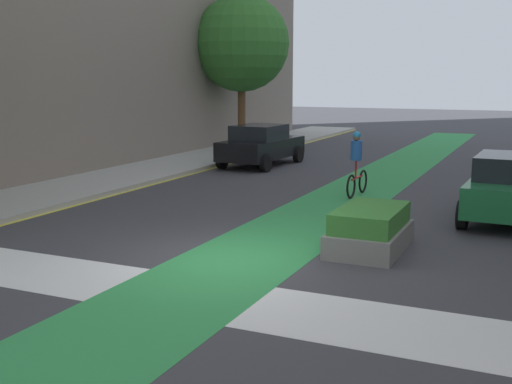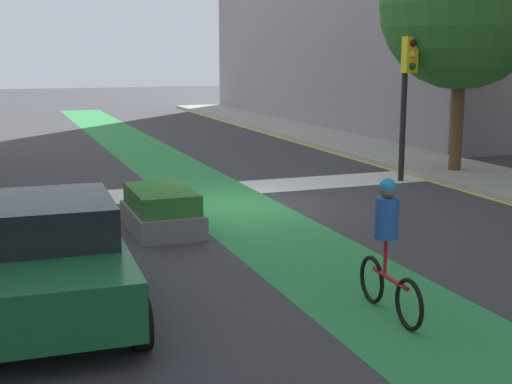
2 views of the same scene
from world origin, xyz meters
name	(u,v)px [view 1 (image 1 of 2)]	position (x,y,z in m)	size (l,w,h in m)	color
ground_plane	(228,260)	(0.00, 0.00, 0.00)	(120.00, 120.00, 0.00)	#38383D
bike_lane_paint	(239,261)	(0.22, 0.00, 0.00)	(2.40, 60.00, 0.01)	#2D8C47
crosswalk_band	(171,292)	(0.00, -2.00, 0.00)	(12.00, 1.80, 0.01)	silver
car_black_left_far	(261,145)	(-4.68, 12.06, 0.80)	(2.19, 4.28, 1.57)	black
cyclist_in_lane	(357,162)	(0.39, 7.31, 0.97)	(0.32, 1.73, 1.86)	black
street_tree_far	(241,44)	(-7.72, 16.68, 4.85)	(4.39, 4.39, 6.91)	brown
median_planter	(370,230)	(2.22, 1.76, 0.40)	(1.28, 2.23, 0.85)	slate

